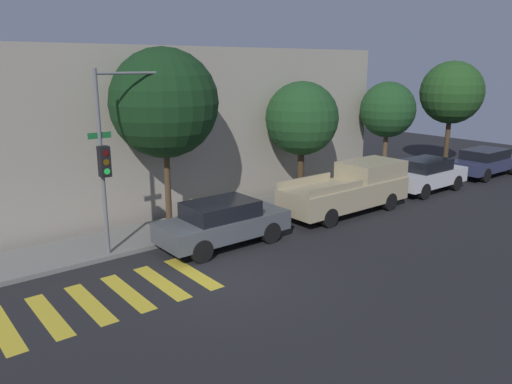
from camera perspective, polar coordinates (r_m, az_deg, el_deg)
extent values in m
plane|color=black|center=(14.25, -3.43, -9.64)|extent=(60.00, 60.00, 0.00)
cube|color=slate|center=(17.76, -11.66, -4.71)|extent=(26.00, 2.39, 0.14)
cube|color=#A89E8E|center=(21.19, -17.83, 6.77)|extent=(26.00, 6.00, 6.46)
cube|color=gold|center=(13.00, -26.94, -13.79)|extent=(0.45, 2.60, 0.00)
cube|color=gold|center=(13.17, -22.63, -12.91)|extent=(0.45, 2.60, 0.00)
cube|color=gold|center=(13.42, -18.47, -11.99)|extent=(0.45, 2.60, 0.00)
cube|color=gold|center=(13.74, -14.52, -11.05)|extent=(0.45, 2.60, 0.00)
cube|color=gold|center=(14.12, -10.79, -10.11)|extent=(0.45, 2.60, 0.00)
cube|color=gold|center=(14.56, -7.29, -9.19)|extent=(0.45, 2.60, 0.00)
cylinder|color=slate|center=(15.42, -17.19, 2.72)|extent=(0.12, 0.12, 5.69)
cube|color=black|center=(15.19, -16.95, 3.35)|extent=(0.30, 0.30, 0.90)
cylinder|color=#4C0C0C|center=(15.00, -16.80, 4.28)|extent=(0.18, 0.02, 0.18)
cylinder|color=#593D0A|center=(15.05, -16.72, 3.27)|extent=(0.18, 0.02, 0.18)
cylinder|color=#26E54C|center=(15.10, -16.65, 2.26)|extent=(0.18, 0.02, 0.18)
cube|color=#19662D|center=(15.27, -17.45, 6.19)|extent=(0.70, 0.02, 0.18)
cylinder|color=slate|center=(15.56, -14.12, 13.05)|extent=(2.18, 0.08, 0.08)
sphere|color=#F9E5B2|center=(16.05, -10.48, 12.91)|extent=(0.36, 0.36, 0.36)
cube|color=#4C5156|center=(16.35, -3.74, -3.86)|extent=(4.37, 1.75, 0.64)
cube|color=black|center=(16.12, -4.09, -1.98)|extent=(2.27, 1.54, 0.52)
cylinder|color=black|center=(17.81, -1.59, -3.36)|extent=(0.73, 0.22, 0.73)
cylinder|color=black|center=(16.64, 1.68, -4.66)|extent=(0.73, 0.22, 0.73)
cylinder|color=black|center=(16.41, -9.20, -5.13)|extent=(0.73, 0.22, 0.73)
cylinder|color=black|center=(15.14, -6.24, -6.73)|extent=(0.73, 0.22, 0.73)
cube|color=tan|center=(20.09, 10.10, -0.19)|extent=(5.70, 1.92, 0.89)
cube|color=tan|center=(21.09, 13.02, 2.54)|extent=(2.56, 1.77, 0.68)
cube|color=tan|center=(19.51, 5.54, 1.30)|extent=(2.85, 0.08, 0.28)
cube|color=tan|center=(18.37, 9.19, 0.35)|extent=(2.85, 0.08, 0.28)
cylinder|color=black|center=(22.05, 11.41, -0.14)|extent=(0.73, 0.22, 0.73)
cylinder|color=black|center=(21.02, 15.02, -1.07)|extent=(0.73, 0.22, 0.73)
cylinder|color=black|center=(19.56, 4.69, -1.76)|extent=(0.73, 0.22, 0.73)
cylinder|color=black|center=(18.39, 8.40, -2.94)|extent=(0.73, 0.22, 0.73)
cube|color=silver|center=(24.54, 18.88, 1.66)|extent=(4.22, 1.74, 0.68)
cube|color=black|center=(24.33, 18.86, 3.00)|extent=(2.19, 1.53, 0.51)
cylinder|color=black|center=(26.10, 18.96, 1.61)|extent=(0.73, 0.22, 0.73)
cylinder|color=black|center=(25.32, 21.90, 0.97)|extent=(0.73, 0.22, 0.73)
cylinder|color=black|center=(23.98, 15.56, 0.78)|extent=(0.73, 0.22, 0.73)
cylinder|color=black|center=(23.13, 18.66, 0.06)|extent=(0.73, 0.22, 0.73)
cube|color=#2D3351|center=(29.22, 24.71, 2.96)|extent=(4.69, 1.83, 0.58)
cube|color=black|center=(29.03, 24.72, 3.98)|extent=(2.44, 1.61, 0.50)
cylinder|color=black|center=(30.92, 24.55, 2.99)|extent=(0.73, 0.22, 0.73)
cylinder|color=black|center=(28.39, 21.83, 2.34)|extent=(0.73, 0.22, 0.73)
cylinder|color=black|center=(27.63, 24.77, 1.74)|extent=(0.73, 0.22, 0.73)
cylinder|color=#4C3823|center=(17.91, -10.04, 0.50)|extent=(0.21, 0.21, 3.12)
sphere|color=#143316|center=(17.44, -10.47, 9.97)|extent=(3.73, 3.73, 3.73)
cylinder|color=#42301E|center=(21.72, 5.12, 2.16)|extent=(0.28, 0.28, 2.41)
sphere|color=#1E4721|center=(21.34, 5.26, 8.38)|extent=(3.10, 3.10, 3.10)
cylinder|color=brown|center=(25.99, 14.49, 4.00)|extent=(0.24, 0.24, 2.60)
sphere|color=#1E4721|center=(25.69, 14.82, 9.09)|extent=(2.72, 2.72, 2.72)
cylinder|color=#4C3823|center=(30.63, 20.99, 5.37)|extent=(0.27, 0.27, 2.96)
sphere|color=#234C1E|center=(30.37, 21.46, 10.54)|extent=(3.47, 3.47, 3.47)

